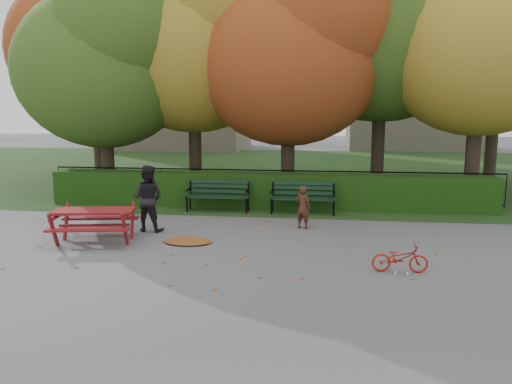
# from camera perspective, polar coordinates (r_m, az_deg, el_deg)

# --- Properties ---
(ground) EXTENTS (90.00, 90.00, 0.00)m
(ground) POSITION_cam_1_polar(r_m,az_deg,el_deg) (10.55, -1.46, -6.41)
(ground) COLOR slate
(ground) RESTS_ON ground
(grass_strip) EXTENTS (90.00, 90.00, 0.00)m
(grass_strip) POSITION_cam_1_polar(r_m,az_deg,el_deg) (24.24, 3.69, 2.64)
(grass_strip) COLOR #1B3816
(grass_strip) RESTS_ON ground
(building_left) EXTENTS (10.00, 7.00, 15.00)m
(building_left) POSITION_cam_1_polar(r_m,az_deg,el_deg) (37.82, -9.19, 16.38)
(building_left) COLOR tan
(building_left) RESTS_ON ground
(building_right) EXTENTS (9.00, 6.00, 12.00)m
(building_right) POSITION_cam_1_polar(r_m,az_deg,el_deg) (38.68, 17.53, 13.68)
(building_right) COLOR tan
(building_right) RESTS_ON ground
(hedge) EXTENTS (13.00, 0.90, 1.00)m
(hedge) POSITION_cam_1_polar(r_m,az_deg,el_deg) (14.80, 1.24, 0.20)
(hedge) COLOR black
(hedge) RESTS_ON ground
(iron_fence) EXTENTS (14.00, 0.04, 1.02)m
(iron_fence) POSITION_cam_1_polar(r_m,az_deg,el_deg) (15.58, 1.56, 0.80)
(iron_fence) COLOR black
(iron_fence) RESTS_ON ground
(tree_a) EXTENTS (5.88, 5.60, 7.48)m
(tree_a) POSITION_cam_1_polar(r_m,az_deg,el_deg) (17.08, -16.45, 14.59)
(tree_a) COLOR black
(tree_a) RESTS_ON ground
(tree_b) EXTENTS (6.72, 6.40, 8.79)m
(tree_b) POSITION_cam_1_polar(r_m,az_deg,el_deg) (17.42, -6.26, 17.73)
(tree_b) COLOR black
(tree_b) RESTS_ON ground
(tree_c) EXTENTS (6.30, 6.00, 8.00)m
(tree_c) POSITION_cam_1_polar(r_m,az_deg,el_deg) (16.11, 4.97, 16.35)
(tree_c) COLOR black
(tree_c) RESTS_ON ground
(tree_d) EXTENTS (7.14, 6.80, 9.58)m
(tree_d) POSITION_cam_1_polar(r_m,az_deg,el_deg) (17.67, 15.73, 19.23)
(tree_d) COLOR black
(tree_d) RESTS_ON ground
(tree_e) EXTENTS (6.09, 5.80, 8.16)m
(tree_e) POSITION_cam_1_polar(r_m,az_deg,el_deg) (16.69, 25.71, 16.14)
(tree_e) COLOR black
(tree_e) RESTS_ON ground
(tree_f) EXTENTS (6.93, 6.60, 9.19)m
(tree_f) POSITION_cam_1_polar(r_m,az_deg,el_deg) (21.32, -17.47, 16.62)
(tree_f) COLOR black
(tree_f) RESTS_ON ground
(tree_g) EXTENTS (6.30, 6.00, 8.55)m
(tree_g) POSITION_cam_1_polar(r_m,az_deg,el_deg) (21.05, 27.17, 15.26)
(tree_g) COLOR black
(tree_g) RESTS_ON ground
(bench_left) EXTENTS (1.80, 0.57, 0.88)m
(bench_left) POSITION_cam_1_polar(r_m,az_deg,el_deg) (14.22, -4.33, -0.13)
(bench_left) COLOR black
(bench_left) RESTS_ON ground
(bench_right) EXTENTS (1.80, 0.57, 0.88)m
(bench_right) POSITION_cam_1_polar(r_m,az_deg,el_deg) (13.93, 5.38, -0.35)
(bench_right) COLOR black
(bench_right) RESTS_ON ground
(picnic_table) EXTENTS (1.93, 1.66, 0.83)m
(picnic_table) POSITION_cam_1_polar(r_m,az_deg,el_deg) (11.41, -18.01, -2.72)
(picnic_table) COLOR maroon
(picnic_table) RESTS_ON ground
(leaf_pile) EXTENTS (1.17, 0.91, 0.07)m
(leaf_pile) POSITION_cam_1_polar(r_m,az_deg,el_deg) (11.04, -7.78, -5.57)
(leaf_pile) COLOR maroon
(leaf_pile) RESTS_ON ground
(leaf_scatter) EXTENTS (9.00, 5.70, 0.01)m
(leaf_scatter) POSITION_cam_1_polar(r_m,az_deg,el_deg) (10.83, -1.21, -5.95)
(leaf_scatter) COLOR maroon
(leaf_scatter) RESTS_ON ground
(child) EXTENTS (0.45, 0.38, 1.05)m
(child) POSITION_cam_1_polar(r_m,az_deg,el_deg) (12.18, 5.39, -1.74)
(child) COLOR #442215
(child) RESTS_ON ground
(adult) EXTENTS (0.81, 0.66, 1.58)m
(adult) POSITION_cam_1_polar(r_m,az_deg,el_deg) (12.11, -12.27, -0.71)
(adult) COLOR black
(adult) RESTS_ON ground
(bicycle) EXTENTS (0.99, 0.36, 0.52)m
(bicycle) POSITION_cam_1_polar(r_m,az_deg,el_deg) (9.33, 16.12, -7.28)
(bicycle) COLOR #B11710
(bicycle) RESTS_ON ground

